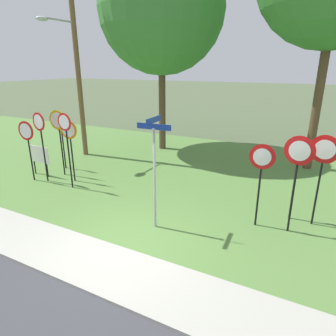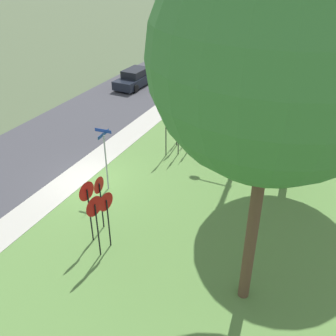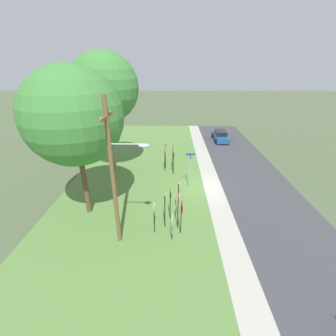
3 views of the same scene
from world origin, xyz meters
The scene contains 17 objects.
ground_plane centered at (0.00, 0.00, 0.00)m, with size 160.00×160.00×0.00m, color #4C5B3D.
sidewalk_strip centered at (0.00, -0.80, 0.03)m, with size 44.00×1.60×0.06m, color #ADAA9E.
grass_median centered at (0.00, 6.00, 0.02)m, with size 44.00×12.00×0.04m, color #567F3D.
stop_sign_near_left centered at (-5.92, 3.86, 1.72)m, with size 0.69×0.11×2.32m.
stop_sign_near_right centered at (-5.39, 2.37, 2.01)m, with size 0.69×0.12×2.72m.
stop_sign_far_left centered at (-5.33, 3.21, 2.02)m, with size 0.77×0.12×2.70m.
stop_sign_far_center centered at (-4.02, 2.33, 2.03)m, with size 0.63×0.10×2.80m.
stop_sign_far_right centered at (-4.43, 2.88, 1.80)m, with size 0.71×0.13×2.43m.
stop_sign_center_tall centered at (-5.94, 2.19, 1.77)m, with size 0.74×0.11×2.38m.
yield_sign_near_left centered at (4.15, 3.47, 2.02)m, with size 0.77×0.18×2.64m.
yield_sign_near_right centered at (3.57, 2.74, 2.07)m, with size 0.77×0.14×2.71m.
yield_sign_far_left centered at (3.53, 3.53, 1.86)m, with size 0.74×0.15×2.43m.
yield_sign_far_right centered at (2.70, 2.66, 1.83)m, with size 0.70×0.10×2.41m.
street_name_post centered at (0.18, 1.29, 1.89)m, with size 0.96×0.82×3.13m.
utility_pole centered at (-6.64, 5.84, 4.69)m, with size 2.10×2.15×8.61m.
notice_board centered at (-6.14, 2.76, 0.87)m, with size 1.10×0.07×1.25m.
oak_tree_left centered at (-3.67, 8.87, 6.95)m, with size 6.14×6.14×9.99m.
Camera 1 is at (3.92, -5.15, 4.39)m, focal length 31.61 mm.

